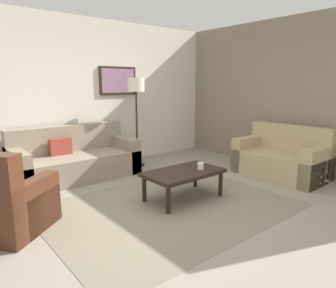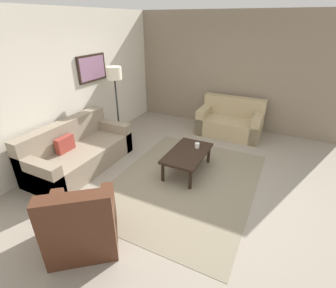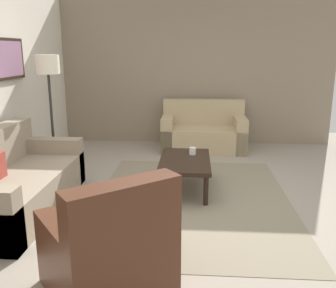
# 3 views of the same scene
# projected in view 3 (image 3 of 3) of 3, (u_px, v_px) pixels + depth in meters

# --- Properties ---
(ground_plane) EXTENTS (8.00, 8.00, 0.00)m
(ground_plane) POSITION_uv_depth(u_px,v_px,m) (192.00, 200.00, 4.52)
(ground_plane) COLOR gray
(stone_feature_panel) EXTENTS (0.12, 5.20, 2.80)m
(stone_feature_panel) POSITION_uv_depth(u_px,v_px,m) (195.00, 70.00, 7.07)
(stone_feature_panel) COLOR gray
(stone_feature_panel) RESTS_ON ground_plane
(area_rug) EXTENTS (3.12, 2.35, 0.01)m
(area_rug) POSITION_uv_depth(u_px,v_px,m) (192.00, 199.00, 4.52)
(area_rug) COLOR gray
(area_rug) RESTS_ON ground_plane
(couch_main) EXTENTS (2.04, 0.95, 0.88)m
(couch_main) POSITION_uv_depth(u_px,v_px,m) (8.00, 185.00, 4.18)
(couch_main) COLOR gray
(couch_main) RESTS_ON ground_plane
(couch_loveseat) EXTENTS (0.86, 1.49, 0.88)m
(couch_loveseat) POSITION_uv_depth(u_px,v_px,m) (203.00, 133.00, 6.81)
(couch_loveseat) COLOR tan
(couch_loveseat) RESTS_ON ground_plane
(armchair_leather) EXTENTS (1.12, 1.12, 0.95)m
(armchair_leather) POSITION_uv_depth(u_px,v_px,m) (111.00, 257.00, 2.70)
(armchair_leather) COLOR #4C2819
(armchair_leather) RESTS_ON ground_plane
(coffee_table) EXTENTS (1.10, 0.64, 0.41)m
(coffee_table) POSITION_uv_depth(u_px,v_px,m) (185.00, 163.00, 4.77)
(coffee_table) COLOR black
(coffee_table) RESTS_ON ground_plane
(cup) EXTENTS (0.09, 0.09, 0.09)m
(cup) POSITION_uv_depth(u_px,v_px,m) (193.00, 151.00, 4.97)
(cup) COLOR white
(cup) RESTS_ON coffee_table
(lamp_standing) EXTENTS (0.32, 0.32, 1.71)m
(lamp_standing) POSITION_uv_depth(u_px,v_px,m) (49.00, 77.00, 5.13)
(lamp_standing) COLOR black
(lamp_standing) RESTS_ON ground_plane
(framed_artwork) EXTENTS (0.81, 0.04, 0.55)m
(framed_artwork) POSITION_uv_depth(u_px,v_px,m) (9.00, 59.00, 5.01)
(framed_artwork) COLOR black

